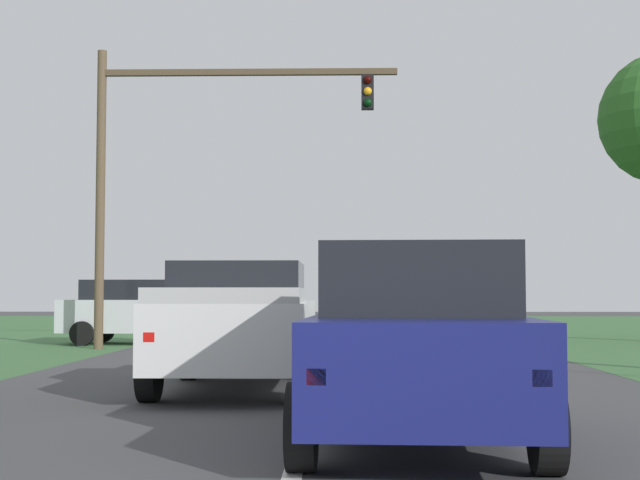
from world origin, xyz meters
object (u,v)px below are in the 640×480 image
at_px(red_suv_near, 416,340).
at_px(crossing_suv_far, 136,311).
at_px(traffic_light, 179,150).
at_px(pickup_truck_lead, 240,324).

distance_m(red_suv_near, crossing_suv_far, 18.77).
bearing_deg(traffic_light, crossing_suv_far, 123.62).
height_order(pickup_truck_lead, crossing_suv_far, pickup_truck_lead).
bearing_deg(red_suv_near, traffic_light, 108.15).
bearing_deg(red_suv_near, pickup_truck_lead, 114.51).
bearing_deg(pickup_truck_lead, crossing_suv_far, 108.89).
height_order(red_suv_near, pickup_truck_lead, pickup_truck_lead).
bearing_deg(traffic_light, red_suv_near, -71.85).
bearing_deg(pickup_truck_lead, red_suv_near, -65.49).
bearing_deg(traffic_light, pickup_truck_lead, -75.03).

